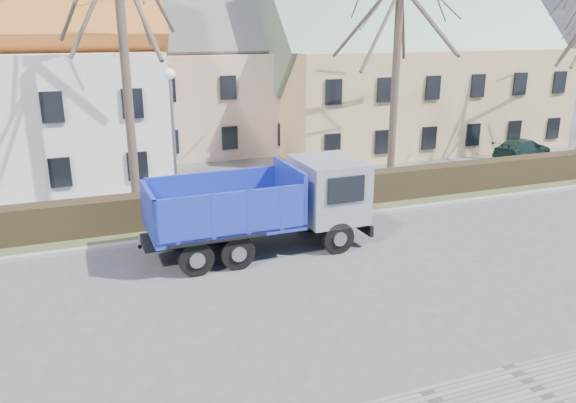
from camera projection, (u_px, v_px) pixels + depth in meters
name	position (u px, v px, depth m)	size (l,w,h in m)	color
ground	(241.00, 288.00, 16.39)	(120.00, 120.00, 0.00)	#4A4A4D
curb_far	(206.00, 234.00, 20.48)	(80.00, 0.30, 0.12)	gray
grass_strip	(197.00, 221.00, 21.91)	(80.00, 3.00, 0.10)	#404A29
hedge	(197.00, 208.00, 21.55)	(60.00, 0.90, 1.30)	black
building_pink	(211.00, 83.00, 34.40)	(10.80, 8.80, 8.00)	#D0A993
building_yellow	(407.00, 77.00, 35.70)	(18.80, 10.80, 8.50)	tan
tree_1	(124.00, 53.00, 21.42)	(9.20, 9.20, 12.65)	#4B3D34
tree_2	(396.00, 68.00, 25.71)	(8.00, 8.00, 11.00)	#4B3D34
dump_truck	(252.00, 209.00, 18.58)	(7.67, 2.85, 3.07)	#16259B
streetlight	(174.00, 145.00, 21.57)	(0.46, 0.46, 5.90)	gray
cart_frame	(138.00, 241.00, 19.17)	(0.62, 0.35, 0.56)	silver
parked_car_b	(522.00, 149.00, 31.99)	(1.73, 4.25, 1.23)	black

